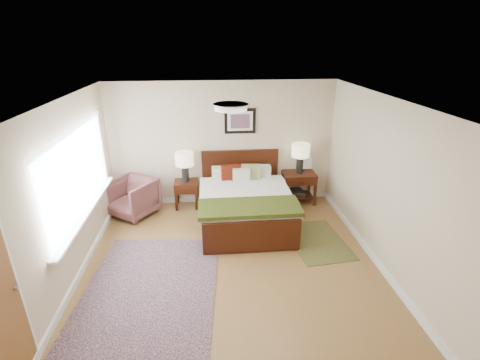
{
  "coord_description": "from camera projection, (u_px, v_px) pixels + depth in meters",
  "views": [
    {
      "loc": [
        -0.29,
        -4.28,
        3.26
      ],
      "look_at": [
        0.21,
        1.05,
        1.05
      ],
      "focal_mm": 26.0,
      "sensor_mm": 36.0,
      "label": 1
    }
  ],
  "objects": [
    {
      "name": "lamp_left",
      "position": [
        185.0,
        161.0,
        6.85
      ],
      "size": [
        0.36,
        0.36,
        0.61
      ],
      "color": "black",
      "rests_on": "nightstand_left"
    },
    {
      "name": "lamp_right",
      "position": [
        301.0,
        153.0,
        7.01
      ],
      "size": [
        0.36,
        0.36,
        0.61
      ],
      "color": "black",
      "rests_on": "nightstand_right"
    },
    {
      "name": "left_wall",
      "position": [
        60.0,
        203.0,
        4.53
      ],
      "size": [
        0.04,
        5.0,
        2.5
      ],
      "primitive_type": "cube",
      "color": "#C6B08F",
      "rests_on": "ground"
    },
    {
      "name": "armchair",
      "position": [
        132.0,
        198.0,
        6.75
      ],
      "size": [
        1.11,
        1.11,
        0.73
      ],
      "primitive_type": "imported",
      "rotation": [
        0.0,
        0.0,
        -0.61
      ],
      "color": "brown",
      "rests_on": "ground"
    },
    {
      "name": "front_wall",
      "position": [
        258.0,
        347.0,
        2.43
      ],
      "size": [
        4.5,
        0.04,
        2.5
      ],
      "primitive_type": "cube",
      "color": "#C6B08F",
      "rests_on": "ground"
    },
    {
      "name": "window",
      "position": [
        80.0,
        174.0,
        5.13
      ],
      "size": [
        0.11,
        2.72,
        1.32
      ],
      "color": "silver",
      "rests_on": "left_wall"
    },
    {
      "name": "ceiling",
      "position": [
        231.0,
        104.0,
        4.25
      ],
      "size": [
        4.5,
        5.0,
        0.02
      ],
      "primitive_type": "cube",
      "color": "white",
      "rests_on": "back_wall"
    },
    {
      "name": "nightstand_left",
      "position": [
        186.0,
        187.0,
        7.04
      ],
      "size": [
        0.46,
        0.42,
        0.55
      ],
      "color": "#361608",
      "rests_on": "ground"
    },
    {
      "name": "bed",
      "position": [
        245.0,
        198.0,
        6.41
      ],
      "size": [
        1.7,
        2.05,
        1.1
      ],
      "color": "#361608",
      "rests_on": "ground"
    },
    {
      "name": "back_wall",
      "position": [
        223.0,
        144.0,
        7.03
      ],
      "size": [
        4.5,
        0.04,
        2.5
      ],
      "primitive_type": "cube",
      "color": "#C6B08F",
      "rests_on": "ground"
    },
    {
      "name": "wall_art",
      "position": [
        240.0,
        121.0,
        6.85
      ],
      "size": [
        0.62,
        0.05,
        0.5
      ],
      "color": "black",
      "rests_on": "back_wall"
    },
    {
      "name": "ceil_fixture",
      "position": [
        231.0,
        107.0,
        4.26
      ],
      "size": [
        0.44,
        0.44,
        0.08
      ],
      "color": "white",
      "rests_on": "ceiling"
    },
    {
      "name": "rug_navy",
      "position": [
        317.0,
        241.0,
        5.98
      ],
      "size": [
        1.01,
        1.41,
        0.01
      ],
      "primitive_type": "cube",
      "rotation": [
        0.0,
        0.0,
        0.1
      ],
      "color": "black",
      "rests_on": "ground"
    },
    {
      "name": "floor",
      "position": [
        232.0,
        272.0,
        5.2
      ],
      "size": [
        5.0,
        5.0,
        0.0
      ],
      "primitive_type": "plane",
      "color": "olive",
      "rests_on": "ground"
    },
    {
      "name": "rug_persian",
      "position": [
        150.0,
        289.0,
        4.84
      ],
      "size": [
        2.01,
        2.68,
        0.01
      ],
      "primitive_type": "cube",
      "rotation": [
        0.0,
        0.0,
        -0.08
      ],
      "color": "#0E0B39",
      "rests_on": "ground"
    },
    {
      "name": "right_wall",
      "position": [
        390.0,
        190.0,
        4.92
      ],
      "size": [
        0.04,
        5.0,
        2.5
      ],
      "primitive_type": "cube",
      "color": "#C6B08F",
      "rests_on": "ground"
    },
    {
      "name": "nightstand_right",
      "position": [
        299.0,
        184.0,
        7.26
      ],
      "size": [
        0.66,
        0.5,
        0.66
      ],
      "color": "#361608",
      "rests_on": "ground"
    }
  ]
}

